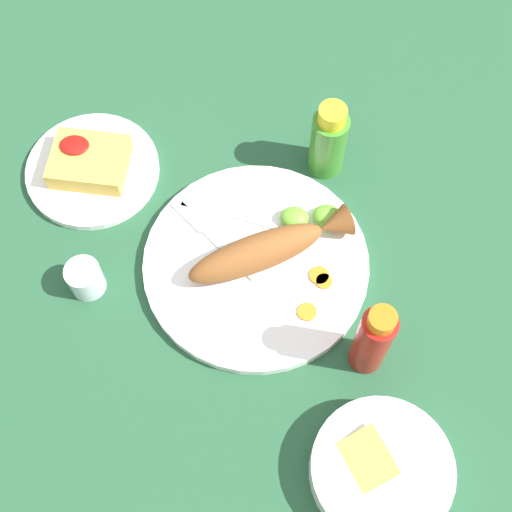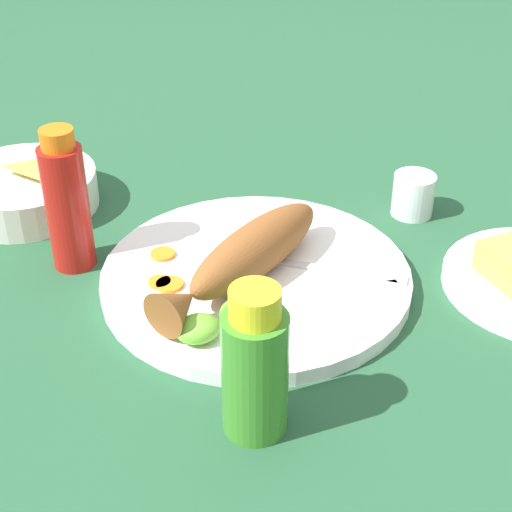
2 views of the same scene
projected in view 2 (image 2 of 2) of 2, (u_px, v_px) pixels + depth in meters
ground_plane at (256, 284)px, 0.88m from camera, size 4.00×4.00×0.00m
main_plate at (256, 278)px, 0.88m from camera, size 0.35×0.35×0.02m
fried_fish at (246, 256)px, 0.85m from camera, size 0.25×0.17×0.06m
fork_near at (336, 270)px, 0.87m from camera, size 0.15×0.13×0.00m
fork_far at (329, 295)px, 0.83m from camera, size 0.18×0.05×0.00m
carrot_slice_near at (163, 254)px, 0.90m from camera, size 0.03×0.03×0.00m
carrot_slice_mid at (170, 284)px, 0.85m from camera, size 0.03×0.03×0.00m
carrot_slice_far at (160, 282)px, 0.85m from camera, size 0.02×0.02×0.00m
lime_wedge_main at (198, 329)px, 0.77m from camera, size 0.05×0.04×0.03m
lime_wedge_side at (241, 311)px, 0.79m from camera, size 0.04×0.04×0.02m
hot_sauce_bottle_red at (67, 203)px, 0.88m from camera, size 0.05×0.05×0.17m
hot_sauce_bottle_green at (255, 367)px, 0.66m from camera, size 0.06×0.06×0.15m
salt_cup at (413, 197)px, 1.01m from camera, size 0.05×0.05×0.05m
guacamole_bowl at (24, 188)px, 1.02m from camera, size 0.19×0.19×0.06m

